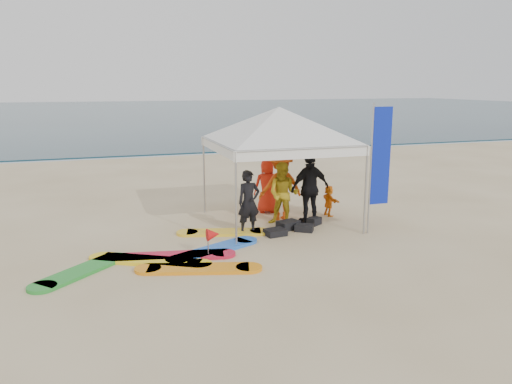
{
  "coord_description": "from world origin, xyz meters",
  "views": [
    {
      "loc": [
        -3.79,
        -8.32,
        3.7
      ],
      "look_at": [
        -0.17,
        2.6,
        1.2
      ],
      "focal_mm": 35.0,
      "sensor_mm": 36.0,
      "label": 1
    }
  ],
  "objects_px": {
    "person_orange_a": "(280,186)",
    "surfboard_spread": "(176,256)",
    "person_black_b": "(310,188)",
    "canopy_tent": "(279,107)",
    "person_black_a": "(249,202)",
    "person_yellow": "(283,194)",
    "person_seated": "(329,201)",
    "person_orange_b": "(267,186)",
    "marker_pennant": "(213,235)",
    "feather_flag": "(380,158)"
  },
  "relations": [
    {
      "from": "canopy_tent",
      "to": "marker_pennant",
      "type": "height_order",
      "value": "canopy_tent"
    },
    {
      "from": "person_black_b",
      "to": "person_orange_b",
      "type": "height_order",
      "value": "person_black_b"
    },
    {
      "from": "person_black_a",
      "to": "person_black_b",
      "type": "height_order",
      "value": "person_black_b"
    },
    {
      "from": "person_yellow",
      "to": "person_orange_b",
      "type": "height_order",
      "value": "person_yellow"
    },
    {
      "from": "person_black_a",
      "to": "marker_pennant",
      "type": "relative_size",
      "value": 2.52
    },
    {
      "from": "person_orange_b",
      "to": "marker_pennant",
      "type": "height_order",
      "value": "person_orange_b"
    },
    {
      "from": "canopy_tent",
      "to": "surfboard_spread",
      "type": "relative_size",
      "value": 0.9
    },
    {
      "from": "person_orange_b",
      "to": "marker_pennant",
      "type": "relative_size",
      "value": 2.48
    },
    {
      "from": "surfboard_spread",
      "to": "marker_pennant",
      "type": "bearing_deg",
      "value": -13.51
    },
    {
      "from": "marker_pennant",
      "to": "surfboard_spread",
      "type": "relative_size",
      "value": 0.12
    },
    {
      "from": "person_orange_a",
      "to": "feather_flag",
      "type": "xyz_separation_m",
      "value": [
        1.86,
        -1.96,
        0.96
      ]
    },
    {
      "from": "person_yellow",
      "to": "person_orange_b",
      "type": "distance_m",
      "value": 1.38
    },
    {
      "from": "person_orange_a",
      "to": "canopy_tent",
      "type": "xyz_separation_m",
      "value": [
        -0.18,
        -0.31,
        2.15
      ]
    },
    {
      "from": "person_orange_b",
      "to": "canopy_tent",
      "type": "bearing_deg",
      "value": 95.71
    },
    {
      "from": "person_orange_b",
      "to": "person_seated",
      "type": "bearing_deg",
      "value": 159.03
    },
    {
      "from": "person_black_b",
      "to": "marker_pennant",
      "type": "bearing_deg",
      "value": 22.6
    },
    {
      "from": "person_seated",
      "to": "canopy_tent",
      "type": "xyz_separation_m",
      "value": [
        -1.62,
        -0.21,
        2.67
      ]
    },
    {
      "from": "person_black_a",
      "to": "feather_flag",
      "type": "xyz_separation_m",
      "value": [
        3.1,
        -0.95,
        1.11
      ]
    },
    {
      "from": "person_black_a",
      "to": "person_black_b",
      "type": "relative_size",
      "value": 0.83
    },
    {
      "from": "person_orange_b",
      "to": "surfboard_spread",
      "type": "distance_m",
      "value": 4.49
    },
    {
      "from": "person_black_a",
      "to": "surfboard_spread",
      "type": "bearing_deg",
      "value": -154.64
    },
    {
      "from": "person_orange_a",
      "to": "person_black_b",
      "type": "height_order",
      "value": "person_black_b"
    },
    {
      "from": "person_orange_a",
      "to": "person_seated",
      "type": "distance_m",
      "value": 1.54
    },
    {
      "from": "person_yellow",
      "to": "feather_flag",
      "type": "relative_size",
      "value": 0.52
    },
    {
      "from": "person_yellow",
      "to": "person_orange_b",
      "type": "relative_size",
      "value": 1.06
    },
    {
      "from": "person_orange_a",
      "to": "canopy_tent",
      "type": "distance_m",
      "value": 2.18
    },
    {
      "from": "person_orange_b",
      "to": "feather_flag",
      "type": "distance_m",
      "value": 3.58
    },
    {
      "from": "person_black_a",
      "to": "marker_pennant",
      "type": "bearing_deg",
      "value": -137.1
    },
    {
      "from": "person_yellow",
      "to": "person_orange_b",
      "type": "bearing_deg",
      "value": 122.66
    },
    {
      "from": "person_black_a",
      "to": "person_yellow",
      "type": "relative_size",
      "value": 0.95
    },
    {
      "from": "person_yellow",
      "to": "surfboard_spread",
      "type": "bearing_deg",
      "value": -117.83
    },
    {
      "from": "person_black_b",
      "to": "marker_pennant",
      "type": "height_order",
      "value": "person_black_b"
    },
    {
      "from": "marker_pennant",
      "to": "surfboard_spread",
      "type": "xyz_separation_m",
      "value": [
        -0.79,
        0.19,
        -0.46
      ]
    },
    {
      "from": "person_orange_b",
      "to": "person_seated",
      "type": "relative_size",
      "value": 1.8
    },
    {
      "from": "person_black_b",
      "to": "surfboard_spread",
      "type": "relative_size",
      "value": 0.37
    },
    {
      "from": "canopy_tent",
      "to": "surfboard_spread",
      "type": "height_order",
      "value": "canopy_tent"
    },
    {
      "from": "person_black_b",
      "to": "feather_flag",
      "type": "height_order",
      "value": "feather_flag"
    },
    {
      "from": "person_black_a",
      "to": "person_orange_a",
      "type": "xyz_separation_m",
      "value": [
        1.24,
        1.02,
        0.15
      ]
    },
    {
      "from": "person_black_b",
      "to": "surfboard_spread",
      "type": "xyz_separation_m",
      "value": [
        -3.89,
        -1.6,
        -0.93
      ]
    },
    {
      "from": "person_black_b",
      "to": "canopy_tent",
      "type": "bearing_deg",
      "value": -30.85
    },
    {
      "from": "canopy_tent",
      "to": "surfboard_spread",
      "type": "distance_m",
      "value": 4.78
    },
    {
      "from": "person_black_b",
      "to": "surfboard_spread",
      "type": "bearing_deg",
      "value": 14.91
    },
    {
      "from": "person_orange_a",
      "to": "surfboard_spread",
      "type": "height_order",
      "value": "person_orange_a"
    },
    {
      "from": "person_yellow",
      "to": "person_seated",
      "type": "distance_m",
      "value": 1.7
    },
    {
      "from": "feather_flag",
      "to": "surfboard_spread",
      "type": "bearing_deg",
      "value": -176.89
    },
    {
      "from": "person_black_a",
      "to": "person_yellow",
      "type": "distance_m",
      "value": 1.2
    },
    {
      "from": "person_black_a",
      "to": "canopy_tent",
      "type": "xyz_separation_m",
      "value": [
        1.06,
        0.71,
        2.3
      ]
    },
    {
      "from": "person_black_a",
      "to": "person_yellow",
      "type": "xyz_separation_m",
      "value": [
        1.11,
        0.45,
        0.04
      ]
    },
    {
      "from": "person_black_b",
      "to": "feather_flag",
      "type": "xyz_separation_m",
      "value": [
        1.26,
        -1.32,
        0.95
      ]
    },
    {
      "from": "person_orange_a",
      "to": "person_yellow",
      "type": "bearing_deg",
      "value": 76.17
    }
  ]
}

